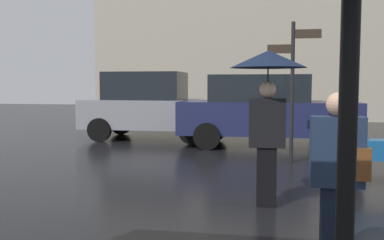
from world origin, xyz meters
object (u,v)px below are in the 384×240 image
at_px(pedestrian_with_umbrella, 268,85).
at_px(parked_car_left, 265,110).
at_px(parked_scooter, 376,153).
at_px(street_signpost, 293,78).
at_px(parked_car_right, 151,105).
at_px(pedestrian_with_bag, 338,171).

distance_m(pedestrian_with_umbrella, parked_car_left, 5.77).
xyz_separation_m(parked_scooter, street_signpost, (-1.19, 2.05, 1.22)).
bearing_deg(street_signpost, parked_car_right, 139.57).
height_order(parked_scooter, street_signpost, street_signpost).
xyz_separation_m(parked_car_left, street_signpost, (0.56, -2.34, 0.80)).
xyz_separation_m(parked_car_left, parked_car_right, (-3.38, 1.02, 0.04)).
height_order(parked_car_right, street_signpost, street_signpost).
relative_size(pedestrian_with_umbrella, parked_scooter, 1.59).
distance_m(pedestrian_with_bag, parked_scooter, 3.48).
height_order(pedestrian_with_umbrella, parked_car_left, pedestrian_with_umbrella).
distance_m(parked_scooter, parked_car_left, 4.75).
bearing_deg(pedestrian_with_bag, parked_car_right, -64.83).
bearing_deg(parked_car_right, street_signpost, 152.47).
distance_m(pedestrian_with_bag, street_signpost, 5.42).
bearing_deg(parked_car_right, pedestrian_with_bag, 127.84).
bearing_deg(pedestrian_with_bag, pedestrian_with_umbrella, -72.35).
xyz_separation_m(pedestrian_with_bag, parked_car_right, (-4.05, 8.70, 0.11)).
bearing_deg(pedestrian_with_umbrella, pedestrian_with_bag, 111.69).
bearing_deg(parked_car_left, parked_scooter, 102.52).
height_order(pedestrian_with_bag, parked_scooter, pedestrian_with_bag).
xyz_separation_m(pedestrian_with_umbrella, street_signpost, (0.51, 3.39, 0.14)).
bearing_deg(parked_scooter, parked_car_left, 112.94).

